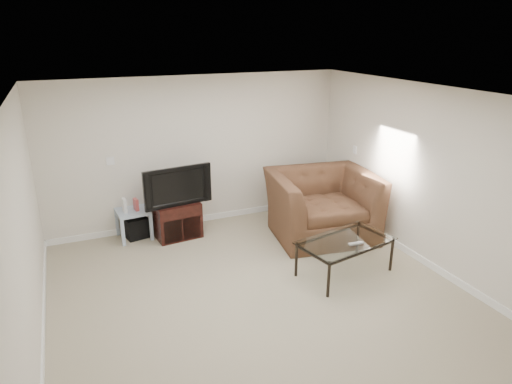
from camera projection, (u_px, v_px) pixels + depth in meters
name	position (u px, v px, depth m)	size (l,w,h in m)	color
floor	(257.00, 292.00, 5.82)	(5.00, 5.00, 0.00)	tan
ceiling	(257.00, 94.00, 4.98)	(5.00, 5.00, 0.00)	white
wall_back	(198.00, 152.00, 7.56)	(5.00, 0.02, 2.50)	silver
wall_left	(23.00, 236.00, 4.47)	(0.02, 5.00, 2.50)	silver
wall_right	(422.00, 176.00, 6.32)	(0.02, 5.00, 2.50)	silver
plate_back	(110.00, 161.00, 7.04)	(0.12, 0.02, 0.12)	white
plate_right_switch	(355.00, 150.00, 7.70)	(0.02, 0.09, 0.13)	white
plate_right_outlet	(361.00, 208.00, 7.76)	(0.02, 0.08, 0.12)	white
tv_stand	(177.00, 220.00, 7.31)	(0.69, 0.48, 0.58)	black
dvd_player	(177.00, 209.00, 7.21)	(0.36, 0.25, 0.05)	black
television	(176.00, 185.00, 7.08)	(1.01, 0.20, 0.63)	black
side_table	(134.00, 224.00, 7.28)	(0.49, 0.49, 0.47)	silver
subwoofer	(136.00, 227.00, 7.34)	(0.34, 0.34, 0.34)	black
game_console	(125.00, 206.00, 7.10)	(0.05, 0.16, 0.22)	white
game_case	(136.00, 205.00, 7.18)	(0.05, 0.14, 0.19)	#CC4C4C
recliner	(323.00, 194.00, 7.23)	(1.60, 1.04, 1.40)	#4E331D
coffee_table	(345.00, 257.00, 6.20)	(1.27, 0.72, 0.50)	black
remote	(356.00, 244.00, 6.00)	(0.20, 0.06, 0.02)	#B2B2B7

